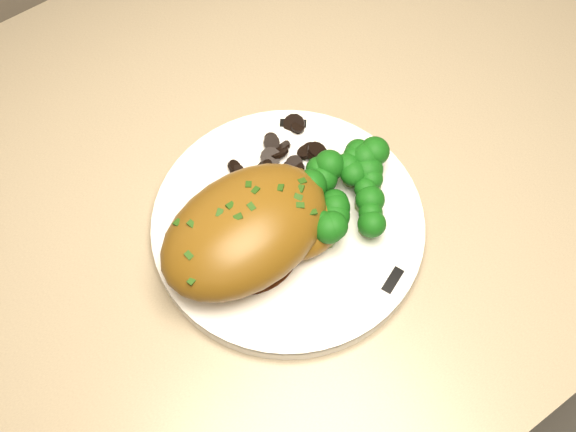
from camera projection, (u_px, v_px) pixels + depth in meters
plate at (288, 226)px, 0.64m from camera, size 0.27×0.27×0.02m
rim_accent_0 at (293, 124)px, 0.68m from camera, size 0.02×0.02×0.00m
rim_accent_1 at (178, 271)px, 0.61m from camera, size 0.01×0.03×0.00m
rim_accent_2 at (393, 280)px, 0.60m from camera, size 0.03×0.02×0.00m
gravy_pool at (247, 246)px, 0.62m from camera, size 0.09×0.09×0.00m
chicken_breast at (252, 230)px, 0.59m from camera, size 0.16×0.11×0.06m
mushroom_pile at (276, 162)px, 0.65m from camera, size 0.08×0.06×0.02m
broccoli_florets at (343, 192)px, 0.62m from camera, size 0.11×0.08×0.04m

